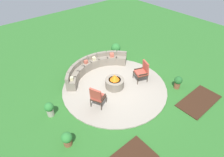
{
  "coord_description": "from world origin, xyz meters",
  "views": [
    {
      "loc": [
        -4.72,
        -5.37,
        6.15
      ],
      "look_at": [
        0.0,
        0.2,
        0.45
      ],
      "focal_mm": 30.27,
      "sensor_mm": 36.0,
      "label": 1
    }
  ],
  "objects_px": {
    "lounge_chair_front_right": "(143,71)",
    "potted_plant_1": "(67,139)",
    "lounge_chair_front_left": "(97,96)",
    "potted_plant_0": "(49,109)",
    "curved_stone_bench": "(93,66)",
    "fire_pit": "(115,82)",
    "potted_plant_2": "(116,49)",
    "potted_plant_3": "(178,82)"
  },
  "relations": [
    {
      "from": "potted_plant_0",
      "to": "potted_plant_1",
      "type": "height_order",
      "value": "potted_plant_0"
    },
    {
      "from": "fire_pit",
      "to": "potted_plant_2",
      "type": "bearing_deg",
      "value": 47.84
    },
    {
      "from": "lounge_chair_front_left",
      "to": "potted_plant_2",
      "type": "relative_size",
      "value": 1.42
    },
    {
      "from": "fire_pit",
      "to": "potted_plant_0",
      "type": "height_order",
      "value": "fire_pit"
    },
    {
      "from": "curved_stone_bench",
      "to": "potted_plant_2",
      "type": "distance_m",
      "value": 2.19
    },
    {
      "from": "curved_stone_bench",
      "to": "lounge_chair_front_right",
      "type": "xyz_separation_m",
      "value": [
        1.45,
        -2.25,
        0.25
      ]
    },
    {
      "from": "fire_pit",
      "to": "potted_plant_3",
      "type": "height_order",
      "value": "fire_pit"
    },
    {
      "from": "lounge_chair_front_left",
      "to": "potted_plant_0",
      "type": "relative_size",
      "value": 1.64
    },
    {
      "from": "fire_pit",
      "to": "lounge_chair_front_right",
      "type": "distance_m",
      "value": 1.54
    },
    {
      "from": "potted_plant_2",
      "to": "lounge_chair_front_right",
      "type": "bearing_deg",
      "value": -103.43
    },
    {
      "from": "fire_pit",
      "to": "curved_stone_bench",
      "type": "height_order",
      "value": "curved_stone_bench"
    },
    {
      "from": "lounge_chair_front_right",
      "to": "potted_plant_1",
      "type": "distance_m",
      "value": 4.89
    },
    {
      "from": "potted_plant_2",
      "to": "potted_plant_1",
      "type": "bearing_deg",
      "value": -146.49
    },
    {
      "from": "fire_pit",
      "to": "potted_plant_1",
      "type": "bearing_deg",
      "value": -158.91
    },
    {
      "from": "potted_plant_3",
      "to": "potted_plant_1",
      "type": "bearing_deg",
      "value": 173.01
    },
    {
      "from": "potted_plant_0",
      "to": "potted_plant_2",
      "type": "height_order",
      "value": "potted_plant_2"
    },
    {
      "from": "curved_stone_bench",
      "to": "potted_plant_0",
      "type": "distance_m",
      "value": 3.5
    },
    {
      "from": "potted_plant_0",
      "to": "fire_pit",
      "type": "bearing_deg",
      "value": -6.88
    },
    {
      "from": "potted_plant_3",
      "to": "curved_stone_bench",
      "type": "bearing_deg",
      "value": 121.97
    },
    {
      "from": "lounge_chair_front_left",
      "to": "potted_plant_0",
      "type": "xyz_separation_m",
      "value": [
        -1.8,
        0.9,
        -0.24
      ]
    },
    {
      "from": "lounge_chair_front_left",
      "to": "potted_plant_2",
      "type": "xyz_separation_m",
      "value": [
        3.54,
        2.84,
        -0.2
      ]
    },
    {
      "from": "lounge_chair_front_left",
      "to": "potted_plant_0",
      "type": "distance_m",
      "value": 2.02
    },
    {
      "from": "potted_plant_1",
      "to": "curved_stone_bench",
      "type": "bearing_deg",
      "value": 42.39
    },
    {
      "from": "curved_stone_bench",
      "to": "potted_plant_1",
      "type": "height_order",
      "value": "curved_stone_bench"
    },
    {
      "from": "curved_stone_bench",
      "to": "lounge_chair_front_left",
      "type": "height_order",
      "value": "lounge_chair_front_left"
    },
    {
      "from": "fire_pit",
      "to": "lounge_chair_front_left",
      "type": "bearing_deg",
      "value": -160.34
    },
    {
      "from": "lounge_chair_front_left",
      "to": "lounge_chair_front_right",
      "type": "relative_size",
      "value": 1.04
    },
    {
      "from": "potted_plant_1",
      "to": "potted_plant_0",
      "type": "bearing_deg",
      "value": 84.89
    },
    {
      "from": "potted_plant_1",
      "to": "potted_plant_2",
      "type": "height_order",
      "value": "potted_plant_2"
    },
    {
      "from": "lounge_chair_front_right",
      "to": "potted_plant_0",
      "type": "height_order",
      "value": "lounge_chair_front_right"
    },
    {
      "from": "lounge_chair_front_left",
      "to": "potted_plant_1",
      "type": "distance_m",
      "value": 2.13
    },
    {
      "from": "fire_pit",
      "to": "lounge_chair_front_right",
      "type": "height_order",
      "value": "lounge_chair_front_right"
    },
    {
      "from": "lounge_chair_front_left",
      "to": "potted_plant_1",
      "type": "relative_size",
      "value": 1.87
    },
    {
      "from": "potted_plant_1",
      "to": "lounge_chair_front_right",
      "type": "bearing_deg",
      "value": 9.68
    },
    {
      "from": "lounge_chair_front_right",
      "to": "potted_plant_1",
      "type": "bearing_deg",
      "value": 120.98
    },
    {
      "from": "potted_plant_2",
      "to": "potted_plant_3",
      "type": "xyz_separation_m",
      "value": [
        0.23,
        -4.33,
        -0.04
      ]
    },
    {
      "from": "lounge_chair_front_right",
      "to": "potted_plant_2",
      "type": "relative_size",
      "value": 1.37
    },
    {
      "from": "potted_plant_0",
      "to": "potted_plant_2",
      "type": "bearing_deg",
      "value": 20.0
    },
    {
      "from": "potted_plant_1",
      "to": "potted_plant_3",
      "type": "distance_m",
      "value": 5.76
    },
    {
      "from": "lounge_chair_front_right",
      "to": "potted_plant_3",
      "type": "height_order",
      "value": "lounge_chair_front_right"
    },
    {
      "from": "potted_plant_0",
      "to": "potted_plant_1",
      "type": "bearing_deg",
      "value": -95.11
    },
    {
      "from": "lounge_chair_front_left",
      "to": "potted_plant_3",
      "type": "height_order",
      "value": "lounge_chair_front_left"
    }
  ]
}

